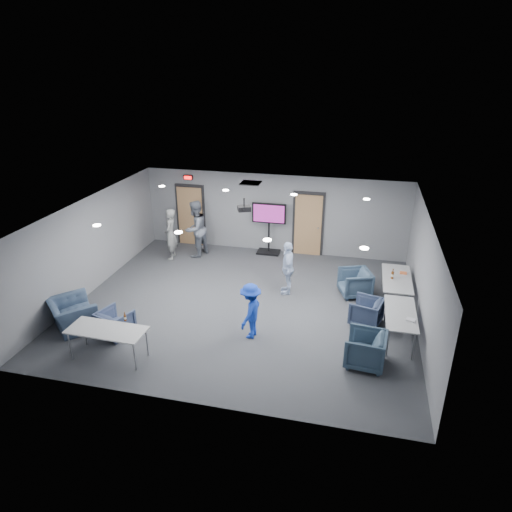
% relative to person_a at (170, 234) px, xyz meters
% --- Properties ---
extents(floor, '(9.00, 9.00, 0.00)m').
position_rel_person_a_xyz_m(floor, '(3.18, -2.54, -0.86)').
color(floor, '#35373C').
rests_on(floor, ground).
extents(ceiling, '(9.00, 9.00, 0.00)m').
position_rel_person_a_xyz_m(ceiling, '(3.18, -2.54, 1.84)').
color(ceiling, white).
rests_on(ceiling, wall_back).
extents(wall_back, '(9.00, 0.02, 2.70)m').
position_rel_person_a_xyz_m(wall_back, '(3.18, 1.46, 0.49)').
color(wall_back, slate).
rests_on(wall_back, floor).
extents(wall_front, '(9.00, 0.02, 2.70)m').
position_rel_person_a_xyz_m(wall_front, '(3.18, -6.54, 0.49)').
color(wall_front, slate).
rests_on(wall_front, floor).
extents(wall_left, '(0.02, 8.00, 2.70)m').
position_rel_person_a_xyz_m(wall_left, '(-1.32, -2.54, 0.49)').
color(wall_left, slate).
rests_on(wall_left, floor).
extents(wall_right, '(0.02, 8.00, 2.70)m').
position_rel_person_a_xyz_m(wall_right, '(7.68, -2.54, 0.49)').
color(wall_right, slate).
rests_on(wall_right, floor).
extents(door_left, '(1.06, 0.17, 2.24)m').
position_rel_person_a_xyz_m(door_left, '(0.18, 1.42, 0.21)').
color(door_left, black).
rests_on(door_left, wall_back).
extents(door_right, '(1.06, 0.17, 2.24)m').
position_rel_person_a_xyz_m(door_right, '(4.38, 1.42, 0.21)').
color(door_right, black).
rests_on(door_right, wall_back).
extents(exit_sign, '(0.32, 0.08, 0.16)m').
position_rel_person_a_xyz_m(exit_sign, '(0.18, 1.40, 1.59)').
color(exit_sign, black).
rests_on(exit_sign, wall_back).
extents(hvac_diffuser, '(0.60, 0.60, 0.03)m').
position_rel_person_a_xyz_m(hvac_diffuser, '(2.68, 0.26, 1.82)').
color(hvac_diffuser, black).
rests_on(hvac_diffuser, ceiling).
extents(downlights, '(6.18, 3.78, 0.02)m').
position_rel_person_a_xyz_m(downlights, '(3.18, -2.54, 1.82)').
color(downlights, white).
rests_on(downlights, ceiling).
extents(person_a, '(0.54, 0.70, 1.72)m').
position_rel_person_a_xyz_m(person_a, '(0.00, 0.00, 0.00)').
color(person_a, gray).
rests_on(person_a, floor).
extents(person_b, '(0.99, 1.12, 1.92)m').
position_rel_person_a_xyz_m(person_b, '(0.73, 0.43, 0.10)').
color(person_b, slate).
rests_on(person_b, floor).
extents(person_c, '(0.54, 0.97, 1.56)m').
position_rel_person_a_xyz_m(person_c, '(4.20, -1.54, -0.08)').
color(person_c, silver).
rests_on(person_c, floor).
extents(person_d, '(0.64, 0.97, 1.40)m').
position_rel_person_a_xyz_m(person_d, '(3.72, -3.98, -0.16)').
color(person_d, '#1B3BB3').
rests_on(person_d, floor).
extents(chair_right_a, '(1.06, 1.05, 0.76)m').
position_rel_person_a_xyz_m(chair_right_a, '(6.08, -1.25, -0.48)').
color(chair_right_a, '#36495E').
rests_on(chair_right_a, floor).
extents(chair_right_b, '(0.91, 0.89, 0.68)m').
position_rel_person_a_xyz_m(chair_right_b, '(6.41, -2.75, -0.52)').
color(chair_right_b, '#333E58').
rests_on(chair_right_b, floor).
extents(chair_right_c, '(0.93, 0.91, 0.78)m').
position_rel_person_a_xyz_m(chair_right_c, '(6.42, -4.49, -0.47)').
color(chair_right_c, '#324456').
rests_on(chair_right_c, floor).
extents(chair_front_a, '(0.91, 0.92, 0.67)m').
position_rel_person_a_xyz_m(chair_front_a, '(0.53, -4.68, -0.53)').
color(chair_front_a, '#3D4969').
rests_on(chair_front_a, floor).
extents(chair_front_b, '(1.51, 1.50, 0.74)m').
position_rel_person_a_xyz_m(chair_front_b, '(-0.68, -4.61, -0.49)').
color(chair_front_b, '#3A4C65').
rests_on(chair_front_b, floor).
extents(table_right_a, '(0.76, 1.83, 0.73)m').
position_rel_person_a_xyz_m(table_right_a, '(7.18, -1.40, -0.18)').
color(table_right_a, '#A8ABAD').
rests_on(table_right_a, floor).
extents(table_right_b, '(0.71, 1.70, 0.73)m').
position_rel_person_a_xyz_m(table_right_b, '(7.18, -3.30, -0.18)').
color(table_right_b, '#A8ABAD').
rests_on(table_right_b, floor).
extents(table_front_left, '(1.76, 0.77, 0.73)m').
position_rel_person_a_xyz_m(table_front_left, '(0.84, -5.54, -0.18)').
color(table_front_left, '#A8ABAD').
rests_on(table_front_left, floor).
extents(bottle_front, '(0.06, 0.06, 0.23)m').
position_rel_person_a_xyz_m(bottle_front, '(1.07, -5.11, -0.05)').
color(bottle_front, '#5F3110').
rests_on(bottle_front, table_front_left).
extents(bottle_right, '(0.08, 0.08, 0.29)m').
position_rel_person_a_xyz_m(bottle_right, '(7.05, -1.48, -0.02)').
color(bottle_right, '#5F3110').
rests_on(bottle_right, table_right_a).
extents(snack_box, '(0.20, 0.14, 0.04)m').
position_rel_person_a_xyz_m(snack_box, '(7.36, -1.08, -0.11)').
color(snack_box, orange).
rests_on(snack_box, table_right_a).
extents(wrapper, '(0.23, 0.19, 0.05)m').
position_rel_person_a_xyz_m(wrapper, '(7.38, -3.63, -0.11)').
color(wrapper, silver).
rests_on(wrapper, table_right_b).
extents(tv_stand, '(1.16, 0.55, 1.78)m').
position_rel_person_a_xyz_m(tv_stand, '(3.08, 1.21, 0.15)').
color(tv_stand, black).
rests_on(tv_stand, floor).
extents(projector, '(0.44, 0.41, 0.36)m').
position_rel_person_a_xyz_m(projector, '(2.91, -1.43, 1.54)').
color(projector, black).
rests_on(projector, ceiling).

